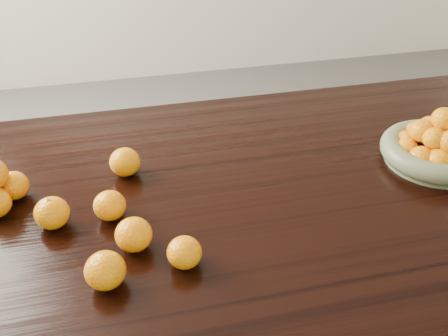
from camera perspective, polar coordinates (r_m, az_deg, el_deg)
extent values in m
cube|color=black|center=(1.24, 1.63, -3.11)|extent=(2.00, 1.00, 0.04)
cube|color=black|center=(2.14, 23.12, -0.75)|extent=(0.08, 0.08, 0.71)
cylinder|color=gray|center=(1.44, 22.84, 0.93)|extent=(0.26, 0.26, 0.01)
torus|color=gray|center=(1.42, 23.08, 1.84)|extent=(0.29, 0.29, 0.05)
ellipsoid|color=#FF9A07|center=(1.49, 22.89, 3.69)|extent=(0.07, 0.07, 0.06)
ellipsoid|color=#FF9A07|center=(1.47, 21.20, 3.78)|extent=(0.07, 0.07, 0.06)
ellipsoid|color=#FF9A07|center=(1.43, 20.19, 2.96)|extent=(0.06, 0.06, 0.06)
ellipsoid|color=#FF9A07|center=(1.39, 20.18, 2.14)|extent=(0.06, 0.06, 0.05)
ellipsoid|color=#FF9A07|center=(1.36, 21.60, 1.08)|extent=(0.06, 0.06, 0.06)
ellipsoid|color=#FF9A07|center=(1.36, 23.33, 0.71)|extent=(0.07, 0.07, 0.06)
ellipsoid|color=#FF9A07|center=(1.42, 23.37, 2.03)|extent=(0.06, 0.06, 0.06)
ellipsoid|color=#FF9A07|center=(1.44, 23.53, 4.25)|extent=(0.07, 0.07, 0.06)
ellipsoid|color=#FF9A07|center=(1.42, 22.42, 4.35)|extent=(0.06, 0.06, 0.06)
ellipsoid|color=#FF9A07|center=(1.39, 21.71, 3.97)|extent=(0.06, 0.06, 0.06)
ellipsoid|color=#FF9A07|center=(1.36, 22.90, 3.16)|extent=(0.06, 0.06, 0.06)
ellipsoid|color=#FF9A07|center=(1.39, 23.86, 5.11)|extent=(0.06, 0.06, 0.06)
ellipsoid|color=#FF9A07|center=(1.28, -22.94, -1.87)|extent=(0.07, 0.07, 0.07)
ellipsoid|color=#FF9A07|center=(1.16, -19.08, -4.87)|extent=(0.08, 0.08, 0.07)
ellipsoid|color=#FF9A07|center=(1.06, -10.29, -7.50)|extent=(0.08, 0.08, 0.07)
ellipsoid|color=#FF9A07|center=(1.01, -4.55, -9.60)|extent=(0.07, 0.07, 0.07)
ellipsoid|color=#FF9A07|center=(1.28, -11.26, 0.67)|extent=(0.08, 0.08, 0.07)
ellipsoid|color=#FF9A07|center=(1.15, -12.93, -4.19)|extent=(0.07, 0.07, 0.07)
ellipsoid|color=#FF9A07|center=(0.99, -13.42, -11.31)|extent=(0.08, 0.08, 0.07)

